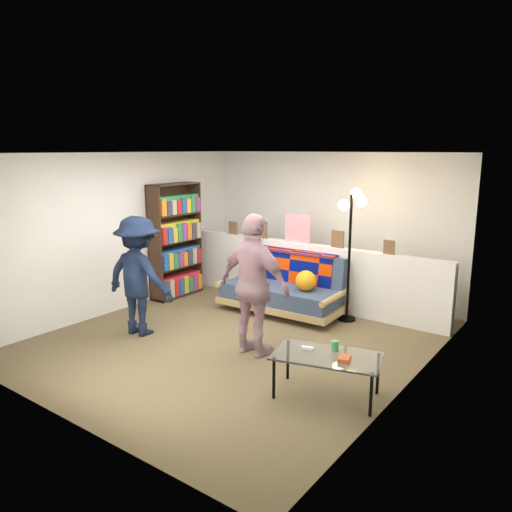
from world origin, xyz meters
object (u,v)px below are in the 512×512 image
at_px(bookshelf, 175,244).
at_px(floor_lamp, 352,228).
at_px(coffee_table, 328,358).
at_px(person_left, 139,276).
at_px(futon_sofa, 284,288).
at_px(person_right, 254,286).

distance_m(bookshelf, floor_lamp, 3.00).
bearing_deg(coffee_table, person_left, 178.41).
xyz_separation_m(futon_sofa, person_right, (0.58, -1.55, 0.49)).
xyz_separation_m(coffee_table, person_left, (-2.87, 0.08, 0.38)).
distance_m(floor_lamp, person_left, 3.01).
distance_m(bookshelf, coffee_table, 4.12).
distance_m(floor_lamp, person_right, 1.92).
height_order(coffee_table, floor_lamp, floor_lamp).
xyz_separation_m(bookshelf, floor_lamp, (2.90, 0.61, 0.47)).
xyz_separation_m(futon_sofa, person_left, (-1.07, -1.89, 0.42)).
bearing_deg(coffee_table, person_right, 160.79).
bearing_deg(bookshelf, futon_sofa, 9.78).
height_order(coffee_table, person_right, person_right).
distance_m(futon_sofa, floor_lamp, 1.39).
height_order(bookshelf, floor_lamp, floor_lamp).
bearing_deg(floor_lamp, futon_sofa, -163.97).
distance_m(coffee_table, person_left, 2.90).
xyz_separation_m(coffee_table, person_right, (-1.22, 0.43, 0.45)).
xyz_separation_m(futon_sofa, bookshelf, (-1.96, -0.34, 0.51)).
bearing_deg(futon_sofa, floor_lamp, 16.03).
relative_size(person_left, person_right, 0.93).
xyz_separation_m(futon_sofa, floor_lamp, (0.95, 0.27, 0.98)).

